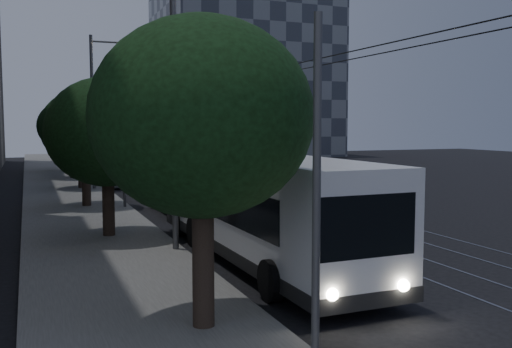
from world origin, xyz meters
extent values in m
plane|color=black|center=(0.00, 0.00, 0.00)|extent=(120.00, 120.00, 0.00)
cube|color=slate|center=(-7.50, 20.00, 0.07)|extent=(5.00, 90.00, 0.15)
cube|color=gray|center=(0.28, 20.00, 0.01)|extent=(0.08, 90.00, 0.02)
cube|color=gray|center=(1.72, 20.00, 0.01)|extent=(0.08, 90.00, 0.02)
cube|color=gray|center=(3.28, 20.00, 0.01)|extent=(0.08, 90.00, 0.02)
cube|color=gray|center=(4.72, 20.00, 0.01)|extent=(0.08, 90.00, 0.02)
cylinder|color=black|center=(-3.85, 20.00, 5.60)|extent=(0.02, 90.00, 0.02)
cylinder|color=black|center=(-3.15, 20.00, 5.60)|extent=(0.02, 90.00, 0.02)
cylinder|color=#565659|center=(-5.30, -10.00, 3.00)|extent=(0.14, 0.14, 6.00)
cylinder|color=#565659|center=(-5.30, 10.00, 3.00)|extent=(0.14, 0.14, 6.00)
cylinder|color=#565659|center=(-5.30, 30.00, 3.00)|extent=(0.14, 0.14, 6.00)
cylinder|color=#565659|center=(-5.30, 50.00, 3.00)|extent=(0.14, 0.14, 6.00)
cube|color=#3B404B|center=(18.00, 55.00, 12.00)|extent=(22.00, 18.00, 24.00)
cube|color=white|center=(-3.19, -2.22, 1.82)|extent=(2.81, 12.31, 2.91)
cube|color=black|center=(-3.19, -2.22, 0.51)|extent=(2.85, 12.35, 0.36)
cube|color=black|center=(-3.19, -1.71, 1.94)|extent=(2.83, 9.76, 1.07)
cube|color=black|center=(-3.19, -8.32, 2.10)|extent=(2.31, 0.12, 1.33)
cube|color=black|center=(-3.19, 3.89, 2.05)|extent=(2.11, 0.12, 1.02)
cube|color=#26E437|center=(-3.19, -8.32, 3.02)|extent=(1.64, 0.09, 0.33)
cube|color=#9C9C9F|center=(-3.19, 0.85, 3.53)|extent=(2.24, 2.29, 0.51)
sphere|color=white|center=(-4.06, -8.37, 0.77)|extent=(0.27, 0.27, 0.27)
sphere|color=white|center=(-2.32, -8.37, 0.77)|extent=(0.27, 0.27, 0.27)
cylinder|color=#565659|center=(-3.49, 1.92, 4.49)|extent=(0.06, 4.63, 2.28)
cylinder|color=#565659|center=(-2.88, 1.92, 4.49)|extent=(0.06, 4.63, 2.28)
cylinder|color=black|center=(-4.44, -6.14, 0.51)|extent=(0.31, 1.02, 1.02)
cylinder|color=black|center=(-1.93, -6.14, 0.51)|extent=(0.31, 1.02, 1.02)
cylinder|color=black|center=(-4.44, 0.48, 0.51)|extent=(0.31, 1.02, 1.02)
cylinder|color=black|center=(-1.93, 0.48, 0.51)|extent=(0.31, 1.02, 1.02)
cylinder|color=black|center=(-4.44, 2.45, 0.51)|extent=(0.31, 1.02, 1.02)
cylinder|color=black|center=(-1.93, 2.45, 0.51)|extent=(0.31, 1.02, 1.02)
imported|color=#9A9EA2|center=(-2.70, 8.00, 0.78)|extent=(2.67, 5.64, 1.55)
imported|color=silver|center=(-2.70, 14.00, 0.76)|extent=(2.27, 4.64, 1.52)
imported|color=silver|center=(-3.58, 20.91, 0.72)|extent=(3.41, 5.33, 1.44)
imported|color=#BBBBC0|center=(-4.30, 29.00, 0.69)|extent=(2.17, 4.40, 1.39)
imported|color=silver|center=(-3.48, 33.82, 0.69)|extent=(1.98, 4.17, 1.38)
cylinder|color=black|center=(-6.50, -7.48, 1.35)|extent=(0.44, 0.44, 2.69)
ellipsoid|color=black|center=(-6.50, -7.48, 4.34)|extent=(4.40, 4.40, 3.96)
cylinder|color=black|center=(-7.00, 2.88, 1.14)|extent=(0.44, 0.44, 2.28)
ellipsoid|color=black|center=(-7.00, 2.88, 3.93)|extent=(4.39, 4.39, 3.95)
cylinder|color=black|center=(-7.00, 11.14, 1.20)|extent=(0.44, 0.44, 2.40)
ellipsoid|color=black|center=(-7.00, 11.14, 4.01)|extent=(4.29, 4.29, 3.86)
cylinder|color=black|center=(-6.50, 19.59, 1.11)|extent=(0.44, 0.44, 2.22)
ellipsoid|color=black|center=(-6.50, 19.59, 3.77)|extent=(4.14, 4.14, 3.72)
cylinder|color=black|center=(-6.50, 26.92, 1.32)|extent=(0.44, 0.44, 2.63)
ellipsoid|color=black|center=(-6.50, 26.92, 4.28)|extent=(4.39, 4.39, 3.95)
cylinder|color=black|center=(-6.50, 33.69, 1.12)|extent=(0.44, 0.44, 2.24)
ellipsoid|color=black|center=(-6.50, 33.69, 4.05)|extent=(4.81, 4.81, 4.33)
cylinder|color=#565659|center=(-5.29, -0.29, 5.22)|extent=(0.20, 0.20, 10.44)
cylinder|color=#565659|center=(-5.80, 18.85, 4.87)|extent=(0.20, 0.20, 9.73)
cylinder|color=#565659|center=(-4.73, 18.85, 9.34)|extent=(2.14, 0.12, 0.12)
sphere|color=#FFD78C|center=(-3.76, 18.85, 9.24)|extent=(0.44, 0.44, 0.44)
camera|label=1|loc=(-9.70, -18.26, 4.20)|focal=40.00mm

